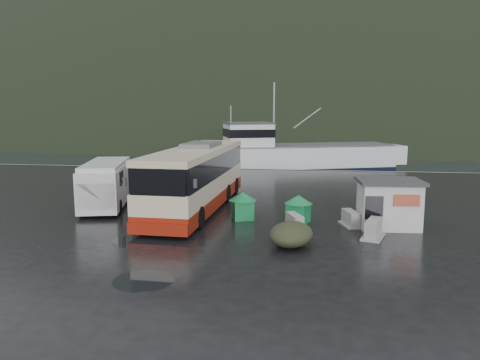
# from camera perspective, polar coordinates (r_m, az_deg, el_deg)

# --- Properties ---
(ground) EXTENTS (160.00, 160.00, 0.00)m
(ground) POSITION_cam_1_polar(r_m,az_deg,el_deg) (24.40, -4.40, -4.79)
(ground) COLOR black
(ground) RESTS_ON ground
(harbor_water) EXTENTS (300.00, 180.00, 0.02)m
(harbor_water) POSITION_cam_1_polar(r_m,az_deg,el_deg) (133.36, 5.95, 6.38)
(harbor_water) COLOR black
(harbor_water) RESTS_ON ground
(quay_edge) EXTENTS (160.00, 0.60, 1.50)m
(quay_edge) POSITION_cam_1_polar(r_m,az_deg,el_deg) (43.82, 1.27, 1.34)
(quay_edge) COLOR #999993
(quay_edge) RESTS_ON ground
(headland) EXTENTS (780.00, 540.00, 570.00)m
(headland) POSITION_cam_1_polar(r_m,az_deg,el_deg) (273.23, 9.25, 7.58)
(headland) COLOR black
(headland) RESTS_ON ground
(coach_bus) EXTENTS (3.71, 13.30, 3.74)m
(coach_bus) POSITION_cam_1_polar(r_m,az_deg,el_deg) (26.98, -5.21, -3.47)
(coach_bus) COLOR beige
(coach_bus) RESTS_ON ground
(white_van) EXTENTS (3.67, 6.73, 2.67)m
(white_van) POSITION_cam_1_polar(r_m,az_deg,el_deg) (28.29, -15.87, -3.20)
(white_van) COLOR silver
(white_van) RESTS_ON ground
(waste_bin_left) EXTENTS (1.30, 1.30, 1.40)m
(waste_bin_left) POSITION_cam_1_polar(r_m,az_deg,el_deg) (23.87, 7.09, -5.14)
(waste_bin_left) COLOR #15793F
(waste_bin_left) RESTS_ON ground
(waste_bin_right) EXTENTS (1.32, 1.32, 1.44)m
(waste_bin_right) POSITION_cam_1_polar(r_m,az_deg,el_deg) (24.34, 0.33, -4.79)
(waste_bin_right) COLOR #15793F
(waste_bin_right) RESTS_ON ground
(dome_tent) EXTENTS (2.20, 2.78, 0.98)m
(dome_tent) POSITION_cam_1_polar(r_m,az_deg,el_deg) (19.97, 6.24, -7.93)
(dome_tent) COLOR #303520
(dome_tent) RESTS_ON ground
(ticket_kiosk) EXTENTS (3.14, 2.47, 2.33)m
(ticket_kiosk) POSITION_cam_1_polar(r_m,az_deg,el_deg) (23.83, 17.55, -5.52)
(ticket_kiosk) COLOR silver
(ticket_kiosk) RESTS_ON ground
(jersey_barrier_a) EXTENTS (1.24, 1.65, 0.74)m
(jersey_barrier_a) POSITION_cam_1_polar(r_m,az_deg,el_deg) (22.52, 6.64, -5.99)
(jersey_barrier_a) COLOR #999993
(jersey_barrier_a) RESTS_ON ground
(jersey_barrier_b) EXTENTS (1.30, 1.83, 0.83)m
(jersey_barrier_b) POSITION_cam_1_polar(r_m,az_deg,el_deg) (21.80, 15.91, -6.78)
(jersey_barrier_b) COLOR #999993
(jersey_barrier_b) RESTS_ON ground
(jersey_barrier_c) EXTENTS (1.12, 1.65, 0.75)m
(jersey_barrier_c) POSITION_cam_1_polar(r_m,az_deg,el_deg) (23.62, 13.30, -5.47)
(jersey_barrier_c) COLOR #999993
(jersey_barrier_c) RESTS_ON ground
(fishing_trawler) EXTENTS (24.20, 13.11, 9.54)m
(fishing_trawler) POSITION_cam_1_polar(r_m,az_deg,el_deg) (50.52, 7.10, 2.28)
(fishing_trawler) COLOR silver
(fishing_trawler) RESTS_ON ground
(puddles) EXTENTS (4.10, 7.30, 0.01)m
(puddles) POSITION_cam_1_polar(r_m,az_deg,el_deg) (19.56, -11.46, -8.40)
(puddles) COLOR black
(puddles) RESTS_ON ground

